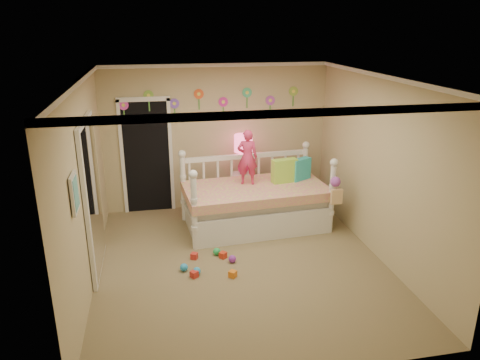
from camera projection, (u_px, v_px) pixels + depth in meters
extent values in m
cube|color=#7F684C|center=(241.00, 263.00, 6.47)|extent=(4.00, 4.50, 0.01)
cube|color=white|center=(241.00, 78.00, 5.62)|extent=(4.00, 4.50, 0.01)
cube|color=tan|center=(217.00, 138.00, 8.13)|extent=(4.00, 0.01, 2.60)
cube|color=tan|center=(85.00, 187.00, 5.68)|extent=(0.01, 4.50, 2.60)
cube|color=tan|center=(380.00, 168.00, 6.41)|extent=(0.01, 4.50, 2.60)
cube|color=#25A6BA|center=(301.00, 169.00, 7.70)|extent=(0.39, 0.29, 0.37)
cube|color=#A1DE43|center=(284.00, 171.00, 7.57)|extent=(0.44, 0.22, 0.40)
imported|color=#D73163|center=(247.00, 157.00, 7.41)|extent=(0.38, 0.29, 0.92)
cube|color=white|center=(243.00, 192.00, 8.23)|extent=(0.42, 0.33, 0.70)
sphere|color=#D81C69|center=(243.00, 168.00, 8.08)|extent=(0.19, 0.19, 0.19)
cylinder|color=#D81C69|center=(243.00, 157.00, 8.01)|extent=(0.03, 0.03, 0.41)
cylinder|color=#FF4C7F|center=(243.00, 143.00, 7.93)|extent=(0.32, 0.32, 0.30)
cube|color=black|center=(147.00, 156.00, 7.97)|extent=(0.90, 0.04, 2.07)
cube|color=white|center=(93.00, 197.00, 6.04)|extent=(0.07, 1.30, 2.10)
cube|color=white|center=(74.00, 193.00, 4.77)|extent=(0.05, 0.34, 0.42)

